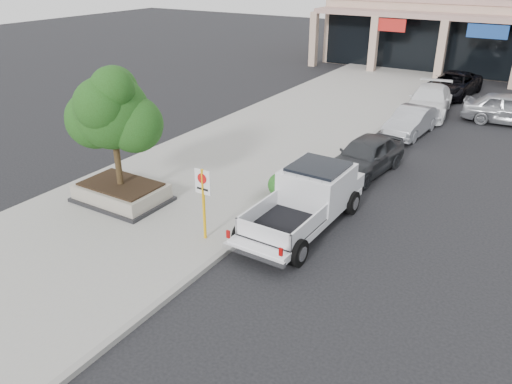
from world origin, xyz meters
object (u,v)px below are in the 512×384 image
Objects in this scene: curb_car_c at (429,101)px; curb_car_a at (365,156)px; planter_tree at (118,112)px; pickup_truck at (302,203)px; curb_car_b at (411,121)px; lot_car_a at (511,109)px; no_parking_sign at (203,195)px; curb_car_d at (453,84)px; planter at (122,192)px.

curb_car_a is at bearing -96.73° from curb_car_c.
planter_tree is 0.68× the size of pickup_truck.
curb_car_b is 6.01m from lot_car_a.
lot_car_a is (4.13, 10.42, 0.06)m from curb_car_a.
pickup_truck is 11.42m from curb_car_b.
curb_car_a reaches higher than curb_car_b.
curb_car_d is (2.36, 22.96, -0.89)m from no_parking_sign.
curb_car_c reaches higher than curb_car_a.
pickup_truck is 5.52m from curb_car_a.
no_parking_sign is (4.11, -0.53, 1.16)m from planter.
curb_car_d is (6.33, 22.27, -2.67)m from planter_tree.
planter is at bearing -131.03° from planter_tree.
lot_car_a is at bearing 76.32° from pickup_truck.
planter_tree is at bearing -123.46° from curb_car_a.
planter_tree reaches higher than curb_car_a.
planter is at bearing -116.69° from curb_car_c.
curb_car_a is at bearing 49.36° from planter_tree.
curb_car_b is (6.34, 13.09, -2.73)m from planter_tree.
curb_car_c is 5.03m from curb_car_d.
curb_car_a is 0.93× the size of lot_car_a.
planter is 0.72× the size of curb_car_a.
no_parking_sign is at bearing -98.38° from curb_car_a.
curb_car_b is at bearing -83.67° from curb_car_d.
planter is 20.60m from lot_car_a.
no_parking_sign is at bearing -130.80° from pickup_truck.
pickup_truck is 1.43× the size of curb_car_b.
planter_tree is at bearing 48.97° from planter.
no_parking_sign is at bearing -9.82° from planter_tree.
no_parking_sign is at bearing -103.75° from curb_car_c.
planter is 0.80× the size of planter_tree.
curb_car_d is (0.24, 20.59, -0.19)m from pickup_truck.
planter_tree is 4.41m from no_parking_sign.
curb_car_d reaches higher than curb_car_b.
planter is 18.50m from curb_car_c.
curb_car_c reaches higher than curb_car_d.
pickup_truck is at bearing -86.39° from curb_car_b.
curb_car_a reaches higher than curb_car_d.
curb_car_a is 1.07× the size of curb_car_b.
curb_car_d is 6.12m from lot_car_a.
curb_car_a is at bearing 74.44° from no_parking_sign.
no_parking_sign is (3.98, -0.69, -1.78)m from planter_tree.
curb_car_c is at bearing -85.78° from curb_car_d.
curb_car_a is 10.06m from curb_car_c.
lot_car_a is (3.96, 4.51, 0.14)m from curb_car_b.
curb_car_a is at bearing 90.32° from pickup_truck.
planter_tree reaches higher than curb_car_c.
no_parking_sign reaches higher than curb_car_d.
curb_car_c is at bearing 90.89° from pickup_truck.
curb_car_c is at bearing 70.14° from planter.
no_parking_sign is 3.25m from pickup_truck.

